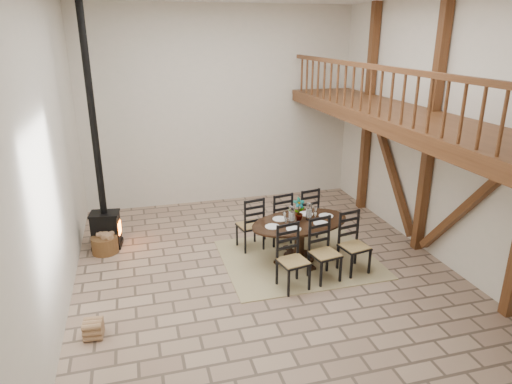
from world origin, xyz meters
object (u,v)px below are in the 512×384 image
object	(u,v)px
log_basket	(105,244)
log_stack	(93,329)
dining_table	(299,240)
wood_stove	(102,196)

from	to	relation	value
log_basket	log_stack	distance (m)	2.88
dining_table	log_stack	xyz separation A→B (m)	(-3.84, -1.52, -0.29)
log_stack	wood_stove	bearing A→B (deg)	88.13
dining_table	wood_stove	xyz separation A→B (m)	(-3.73, 1.65, 0.71)
log_basket	log_stack	world-z (taller)	log_basket
wood_stove	log_basket	world-z (taller)	wood_stove
dining_table	wood_stove	size ratio (longest dim) A/B	0.51
log_basket	log_stack	bearing A→B (deg)	-91.33
dining_table	wood_stove	distance (m)	4.14
log_stack	dining_table	bearing A→B (deg)	21.66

